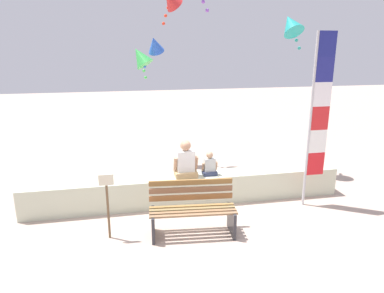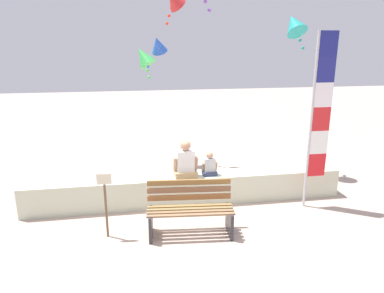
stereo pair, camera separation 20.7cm
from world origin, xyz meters
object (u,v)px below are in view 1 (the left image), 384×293
at_px(person_child, 210,166).
at_px(kite_blue, 155,45).
at_px(park_bench, 192,211).
at_px(sign_post, 107,201).
at_px(kite_red, 170,0).
at_px(kite_green, 140,57).
at_px(kite_teal, 291,24).
at_px(flag_banner, 317,112).
at_px(person_adult, 186,163).

xyz_separation_m(person_child, kite_blue, (-0.76, 2.68, 2.34)).
xyz_separation_m(park_bench, sign_post, (-1.39, 0.11, 0.27)).
height_order(park_bench, person_child, person_child).
bearing_deg(kite_red, kite_blue, 172.53).
bearing_deg(kite_red, kite_green, 174.33).
distance_m(kite_blue, kite_teal, 3.31).
xyz_separation_m(kite_blue, kite_green, (-0.36, 0.02, -0.29)).
bearing_deg(park_bench, flag_banner, 14.44).
bearing_deg(person_child, sign_post, -151.36).
distance_m(kite_red, kite_teal, 2.94).
xyz_separation_m(park_bench, kite_teal, (2.89, 2.70, 3.17)).
relative_size(kite_blue, kite_teal, 0.93).
bearing_deg(person_adult, park_bench, -95.28).
relative_size(person_adult, kite_green, 0.82).
distance_m(park_bench, kite_teal, 5.07).
height_order(person_adult, kite_green, kite_green).
distance_m(kite_teal, sign_post, 5.79).
bearing_deg(park_bench, kite_green, 97.73).
xyz_separation_m(person_adult, kite_blue, (-0.28, 2.68, 2.24)).
relative_size(kite_red, sign_post, 0.78).
relative_size(kite_green, kite_teal, 0.99).
distance_m(park_bench, flag_banner, 3.02).
relative_size(park_bench, flag_banner, 0.45).
height_order(park_bench, kite_green, kite_green).
xyz_separation_m(kite_blue, kite_red, (0.41, -0.05, 1.06)).
bearing_deg(flag_banner, kite_teal, 80.58).
height_order(person_adult, kite_blue, kite_blue).
bearing_deg(sign_post, kite_red, 66.29).
xyz_separation_m(person_adult, kite_red, (0.13, 2.63, 3.30)).
xyz_separation_m(kite_teal, sign_post, (-4.28, -2.60, -2.90)).
height_order(person_child, kite_blue, kite_blue).
relative_size(person_child, kite_teal, 0.53).
height_order(person_adult, sign_post, person_adult).
height_order(kite_teal, sign_post, kite_teal).
bearing_deg(park_bench, kite_teal, 43.04).
distance_m(person_child, sign_post, 2.27).
bearing_deg(sign_post, flag_banner, 7.98).
distance_m(park_bench, kite_blue, 4.73).
bearing_deg(kite_teal, person_adult, -151.52).
distance_m(flag_banner, kite_green, 4.57).
bearing_deg(kite_green, park_bench, -82.27).
bearing_deg(kite_blue, kite_red, -7.47).
relative_size(park_bench, kite_teal, 1.64).
height_order(kite_red, kite_teal, kite_red).
height_order(person_adult, person_child, person_adult).
height_order(flag_banner, kite_teal, kite_teal).
bearing_deg(person_child, kite_teal, 33.35).
distance_m(person_child, kite_teal, 3.93).
xyz_separation_m(kite_red, sign_post, (-1.63, -3.71, -3.50)).
relative_size(flag_banner, kite_red, 3.84).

